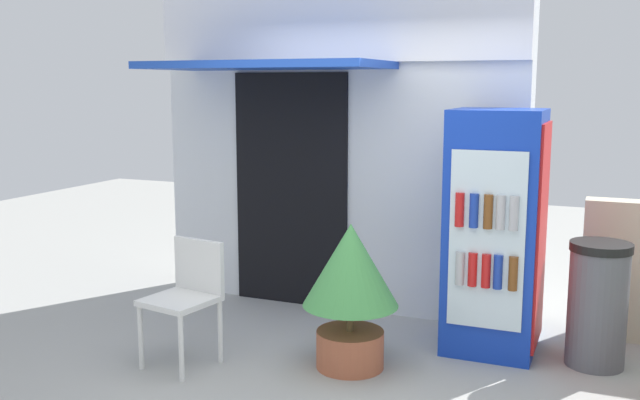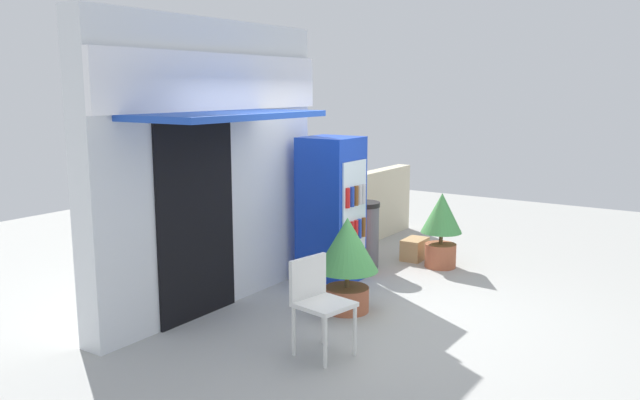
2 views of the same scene
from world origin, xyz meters
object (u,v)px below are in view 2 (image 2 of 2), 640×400
drink_cooler (332,210)px  trash_bin (364,235)px  plastic_chair (318,297)px  potted_plant_near_shop (347,255)px  potted_plant_curbside (441,224)px  cardboard_box (415,249)px

drink_cooler → trash_bin: bearing=-3.1°
plastic_chair → trash_bin: bearing=21.6°
potted_plant_near_shop → trash_bin: 1.75m
potted_plant_curbside → plastic_chair: bearing=-176.4°
cardboard_box → drink_cooler: bearing=163.5°
trash_bin → drink_cooler: bearing=176.9°
drink_cooler → trash_bin: drink_cooler is taller
plastic_chair → potted_plant_curbside: size_ratio=0.87×
drink_cooler → trash_bin: 0.86m
plastic_chair → trash_bin: (2.70, 1.07, -0.08)m
plastic_chair → cardboard_box: 3.53m
drink_cooler → plastic_chair: size_ratio=2.05×
potted_plant_near_shop → trash_bin: potted_plant_near_shop is taller
drink_cooler → plastic_chair: 2.28m
plastic_chair → potted_plant_near_shop: potted_plant_near_shop is taller
potted_plant_near_shop → cardboard_box: 2.41m
plastic_chair → cardboard_box: (3.45, 0.67, -0.38)m
potted_plant_near_shop → trash_bin: bearing=23.9°
plastic_chair → potted_plant_near_shop: 1.16m
drink_cooler → potted_plant_curbside: 1.62m
potted_plant_near_shop → potted_plant_curbside: (2.18, -0.15, -0.03)m
drink_cooler → potted_plant_near_shop: (-0.86, -0.75, -0.27)m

